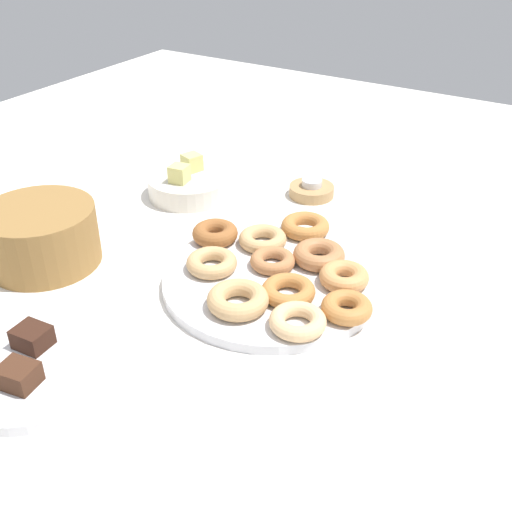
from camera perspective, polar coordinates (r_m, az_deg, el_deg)
name	(u,v)px	position (r m, az deg, el deg)	size (l,w,h in m)	color
ground_plane	(271,285)	(1.05, 1.40, -2.64)	(2.40, 2.40, 0.00)	white
donut_plate	(271,280)	(1.04, 1.41, -2.26)	(0.36, 0.36, 0.02)	silver
donut_0	(319,255)	(1.07, 5.82, 0.11)	(0.09, 0.09, 0.03)	#B27547
donut_1	(235,299)	(0.96, -1.91, -3.96)	(0.10, 0.10, 0.03)	tan
donut_2	(305,226)	(1.16, 4.56, 2.75)	(0.09, 0.09, 0.03)	#BC7A3D
donut_3	(298,321)	(0.92, 3.86, -6.01)	(0.09, 0.09, 0.02)	#EABC84
donut_4	(212,263)	(1.05, -4.10, -0.62)	(0.09, 0.09, 0.03)	tan
donut_5	(288,291)	(0.98, 3.00, -3.22)	(0.09, 0.09, 0.02)	#BC7A3D
donut_6	(347,308)	(0.95, 8.36, -4.72)	(0.08, 0.08, 0.03)	#BC7A3D
donut_7	(263,239)	(1.12, 0.62, 1.58)	(0.09, 0.09, 0.03)	tan
donut_8	(273,261)	(1.06, 1.54, -0.43)	(0.08, 0.08, 0.02)	#B27547
donut_9	(215,233)	(1.13, -3.79, 2.11)	(0.08, 0.08, 0.03)	#995B2D
donut_10	(344,277)	(1.02, 8.11, -1.90)	(0.08, 0.08, 0.03)	tan
cake_plate	(34,369)	(0.92, -19.81, -9.75)	(0.23, 0.23, 0.02)	silver
brownie_near	(19,375)	(0.88, -21.03, -10.22)	(0.04, 0.05, 0.03)	#472819
brownie_far	(32,337)	(0.94, -19.91, -7.04)	(0.04, 0.05, 0.03)	#381E14
candle_holder	(312,191)	(1.34, 5.14, 6.00)	(0.10, 0.10, 0.02)	tan
tealight	(312,183)	(1.33, 5.17, 6.74)	(0.04, 0.04, 0.01)	silver
basket	(41,236)	(1.14, -19.18, 1.75)	(0.20, 0.20, 0.10)	olive
fruit_bowl	(189,186)	(1.34, -6.16, 6.45)	(0.18, 0.18, 0.04)	silver
melon_chunk_left	(179,174)	(1.30, -7.07, 7.53)	(0.04, 0.04, 0.04)	#DBD67A
melon_chunk_right	(192,162)	(1.35, -5.92, 8.57)	(0.04, 0.04, 0.04)	#DBD67A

